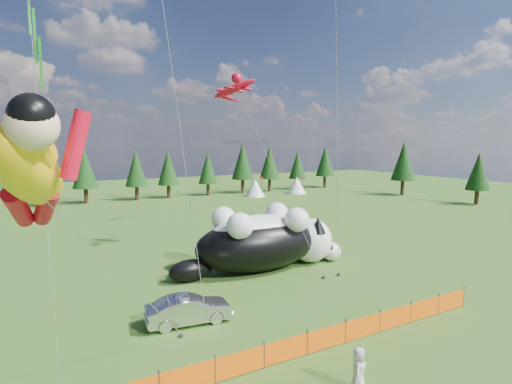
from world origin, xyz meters
The scene contains 10 objects.
ground centered at (0.00, 0.00, 0.00)m, with size 160.00×160.00×0.00m, color #133309.
safety_fence centered at (0.00, -3.00, 0.50)m, with size 22.06×0.06×1.10m.
tree_line centered at (0.00, 45.00, 4.00)m, with size 90.00×4.00×8.00m, color black, non-canonical shape.
festival_tents centered at (11.00, 40.00, 1.40)m, with size 50.00×3.20×2.80m, color white, non-canonical shape.
cat_large centered at (5.07, 7.42, 2.04)m, with size 11.89×4.33×4.30m.
cat_small centered at (9.10, 7.86, 0.88)m, with size 4.13×3.98×1.84m.
car centered at (-2.21, 2.05, 0.67)m, with size 1.41×4.04×1.33m, color silver.
spectator_e centered at (1.15, -5.77, 0.79)m, with size 0.77×0.50×1.58m, color beige.
superhero_kite centered at (-8.31, -2.44, 7.71)m, with size 8.23×6.38×11.07m.
gecko_kite centered at (6.28, 14.58, 12.87)m, with size 5.65×13.59×16.63m.
Camera 1 is at (-8.08, -15.31, 8.53)m, focal length 28.00 mm.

